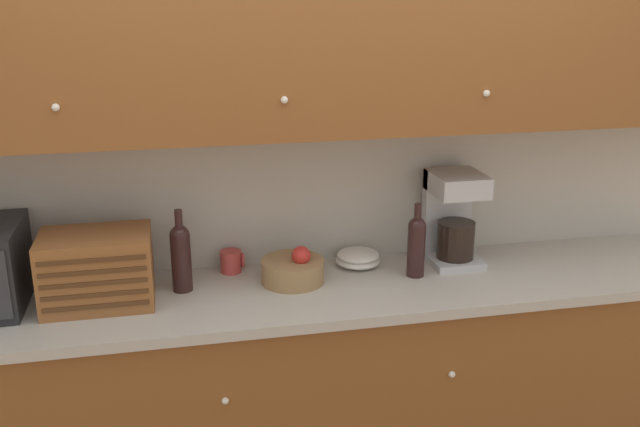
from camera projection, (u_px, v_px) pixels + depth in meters
name	position (u px, v px, depth m)	size (l,w,h in m)	color
wall_back	(308.00, 167.00, 2.98)	(5.82, 0.06, 2.60)	beige
counter_unit	(325.00, 385.00, 2.94)	(3.44, 0.62, 0.90)	brown
backsplash_panel	(310.00, 193.00, 2.98)	(3.42, 0.01, 0.59)	#B7B2A8
upper_cabinets	(363.00, 16.00, 2.62)	(3.42, 0.40, 0.85)	brown
bread_box	(97.00, 269.00, 2.60)	(0.40, 0.28, 0.27)	brown
second_wine_bottle	(181.00, 255.00, 2.71)	(0.08, 0.08, 0.32)	black
mug	(232.00, 261.00, 2.91)	(0.10, 0.09, 0.09)	#B73D38
fruit_basket	(293.00, 270.00, 2.81)	(0.25, 0.25, 0.15)	#937047
bowl_stack_on_counter	(358.00, 258.00, 2.98)	(0.19, 0.19, 0.07)	silver
wine_bottle	(416.00, 244.00, 2.85)	(0.07, 0.07, 0.31)	black
coffee_maker	(453.00, 216.00, 2.99)	(0.21, 0.24, 0.39)	#B7B7BC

